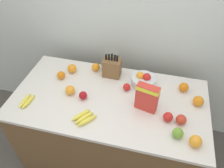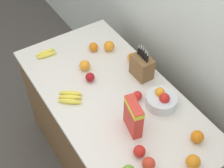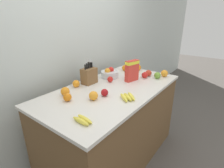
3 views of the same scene
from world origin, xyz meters
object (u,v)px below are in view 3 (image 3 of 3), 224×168
at_px(cereal_box, 132,70).
at_px(orange_front_center, 138,68).
at_px(apple_middle, 110,79).
at_px(orange_by_cereal, 93,96).
at_px(apple_front, 105,93).
at_px(knife_block, 89,76).
at_px(orange_front_left, 164,73).
at_px(fruit_bowl, 110,74).
at_px(banana_bunch_left, 83,120).
at_px(apple_near_bananas, 145,75).
at_px(orange_near_bowl, 76,84).
at_px(apple_rear, 157,75).
at_px(orange_mid_right, 125,68).
at_px(orange_front_right, 67,97).
at_px(banana_bunch_right, 128,97).
at_px(apple_rightmost, 148,73).
at_px(orange_back_center, 65,91).

bearing_deg(cereal_box, orange_front_center, 32.19).
distance_m(apple_middle, orange_by_cereal, 0.49).
bearing_deg(apple_front, knife_block, 65.65).
bearing_deg(apple_middle, orange_front_left, -37.08).
height_order(fruit_bowl, banana_bunch_left, fruit_bowl).
xyz_separation_m(fruit_bowl, apple_near_bananas, (0.24, -0.36, -0.01)).
relative_size(knife_block, banana_bunch_left, 1.65).
bearing_deg(apple_middle, orange_by_cereal, -160.33).
xyz_separation_m(apple_front, orange_near_bowl, (-0.01, 0.39, 0.00)).
bearing_deg(orange_near_bowl, apple_near_bananas, -32.27).
xyz_separation_m(cereal_box, orange_front_left, (0.38, -0.25, -0.09)).
bearing_deg(apple_front, apple_rear, -14.00).
xyz_separation_m(orange_mid_right, orange_front_right, (-1.11, -0.11, -0.00)).
bearing_deg(banana_bunch_right, apple_rightmost, 11.18).
height_order(apple_front, apple_rightmost, apple_rightmost).
xyz_separation_m(banana_bunch_right, orange_by_cereal, (-0.21, 0.24, 0.02)).
xyz_separation_m(apple_front, apple_middle, (0.34, 0.19, -0.00)).
xyz_separation_m(fruit_bowl, orange_front_center, (0.47, -0.14, -0.00)).
relative_size(apple_rightmost, orange_front_left, 0.91).
height_order(cereal_box, apple_rightmost, cereal_box).
xyz_separation_m(cereal_box, fruit_bowl, (-0.06, 0.29, -0.09)).
bearing_deg(knife_block, orange_front_left, -38.54).
xyz_separation_m(orange_mid_right, orange_back_center, (-1.05, 0.01, 0.00)).
relative_size(cereal_box, orange_near_bowl, 3.15).
bearing_deg(orange_front_left, orange_front_center, 85.26).
height_order(banana_bunch_right, apple_front, apple_front).
bearing_deg(banana_bunch_left, orange_front_right, 66.26).
height_order(knife_block, apple_rear, knife_block).
bearing_deg(apple_rear, orange_front_right, 159.87).
xyz_separation_m(apple_front, apple_rightmost, (0.81, -0.07, 0.00)).
xyz_separation_m(banana_bunch_left, orange_near_bowl, (0.44, 0.55, 0.02)).
relative_size(apple_middle, orange_front_right, 0.89).
height_order(apple_front, orange_back_center, orange_back_center).
height_order(apple_front, orange_mid_right, orange_mid_right).
height_order(apple_middle, orange_front_right, orange_front_right).
height_order(banana_bunch_left, orange_near_bowl, orange_near_bowl).
bearing_deg(orange_by_cereal, apple_middle, 19.67).
distance_m(orange_front_center, orange_back_center, 1.17).
relative_size(fruit_bowl, banana_bunch_left, 1.27).
bearing_deg(orange_front_left, banana_bunch_right, 178.06).
xyz_separation_m(apple_front, orange_front_center, (0.94, 0.16, 0.01)).
distance_m(orange_back_center, orange_near_bowl, 0.23).
bearing_deg(banana_bunch_left, orange_front_left, -3.34).
height_order(apple_middle, orange_near_bowl, orange_near_bowl).
xyz_separation_m(banana_bunch_left, apple_rightmost, (1.25, 0.09, 0.02)).
bearing_deg(knife_block, orange_near_bowl, 168.59).
xyz_separation_m(apple_middle, orange_back_center, (-0.56, 0.12, 0.01)).
bearing_deg(apple_middle, orange_back_center, 168.28).
bearing_deg(fruit_bowl, banana_bunch_left, -153.17).
height_order(banana_bunch_left, banana_bunch_right, banana_bunch_right).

